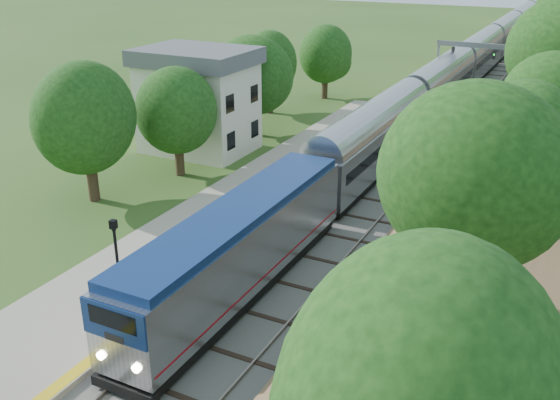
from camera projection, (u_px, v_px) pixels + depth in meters
The scene contains 9 objects.
trackbed at pixel (477, 94), 67.90m from camera, with size 9.50×170.00×0.28m.
platform at pixel (192, 238), 34.70m from camera, with size 6.40×68.00×0.38m, color gray.
yellow_stripe at pixel (236, 245), 33.43m from camera, with size 0.55×68.00×0.01m, color gold.
station_building at pixel (198, 99), 48.39m from camera, with size 8.60×6.60×8.00m.
signal_gantry at pixel (478, 57), 61.75m from camera, with size 8.40×0.38×6.20m.
trees_behind_platform at pixel (152, 128), 39.36m from camera, with size 7.82×53.32×7.21m.
train at pixel (478, 59), 75.90m from camera, with size 2.84×133.51×4.18m.
lamppost_far at pixel (118, 269), 27.17m from camera, with size 0.42×0.42×4.23m.
signal_farside at pixel (409, 195), 30.27m from camera, with size 0.35×0.28×6.46m.
Camera 1 is at (13.34, -9.57, 15.52)m, focal length 40.00 mm.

